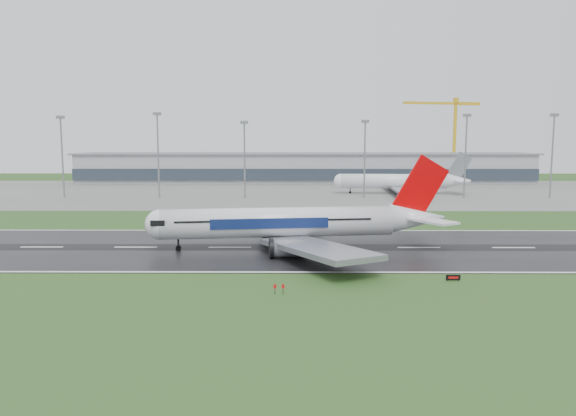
{
  "coord_description": "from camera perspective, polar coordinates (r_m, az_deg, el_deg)",
  "views": [
    {
      "loc": [
        -6.96,
        -113.16,
        22.63
      ],
      "look_at": [
        -7.75,
        12.0,
        7.0
      ],
      "focal_mm": 33.94,
      "sensor_mm": 36.0,
      "label": 1
    }
  ],
  "objects": [
    {
      "name": "tower_crane",
      "position": [
        326.69,
        17.04,
        6.89
      ],
      "size": [
        46.36,
        13.18,
        46.23
      ],
      "primitive_type": null,
      "rotation": [
        0.0,
        0.0,
        0.23
      ],
      "color": "gold",
      "rests_on": "ground"
    },
    {
      "name": "runway",
      "position": [
        115.6,
        3.82,
        -4.16
      ],
      "size": [
        400.0,
        45.0,
        0.1
      ],
      "primitive_type": "cube",
      "color": "black",
      "rests_on": "ground"
    },
    {
      "name": "floodmast_1",
      "position": [
        219.54,
        -13.44,
        5.22
      ],
      "size": [
        0.64,
        0.64,
        32.22
      ],
      "primitive_type": "cylinder",
      "color": "gray",
      "rests_on": "ground"
    },
    {
      "name": "main_airliner",
      "position": [
        113.42,
        1.21,
        0.43
      ],
      "size": [
        70.28,
        67.68,
        18.65
      ],
      "primitive_type": null,
      "rotation": [
        0.0,
        0.0,
        0.13
      ],
      "color": "silver",
      "rests_on": "runway"
    },
    {
      "name": "runway_sign",
      "position": [
        92.54,
        16.92,
        -7.02
      ],
      "size": [
        2.31,
        0.59,
        1.04
      ],
      "primitive_type": null,
      "rotation": [
        0.0,
        0.0,
        -0.15
      ],
      "color": "black",
      "rests_on": "ground"
    },
    {
      "name": "apron",
      "position": [
        239.33,
        2.03,
        1.7
      ],
      "size": [
        400.0,
        130.0,
        0.08
      ],
      "primitive_type": "cube",
      "color": "slate",
      "rests_on": "ground"
    },
    {
      "name": "ground",
      "position": [
        115.6,
        3.82,
        -4.19
      ],
      "size": [
        520.0,
        520.0,
        0.0
      ],
      "primitive_type": "plane",
      "color": "#254A1B",
      "rests_on": "ground"
    },
    {
      "name": "floodmast_5",
      "position": [
        236.21,
        25.92,
        4.76
      ],
      "size": [
        0.64,
        0.64,
        31.72
      ],
      "primitive_type": "cylinder",
      "color": "gray",
      "rests_on": "ground"
    },
    {
      "name": "parked_airliner",
      "position": [
        234.88,
        11.61,
        3.56
      ],
      "size": [
        61.26,
        57.45,
        17.14
      ],
      "primitive_type": null,
      "rotation": [
        0.0,
        0.0,
        -0.05
      ],
      "color": "white",
      "rests_on": "apron"
    },
    {
      "name": "floodmast_3",
      "position": [
        215.21,
        8.03,
        4.92
      ],
      "size": [
        0.64,
        0.64,
        29.29
      ],
      "primitive_type": "cylinder",
      "color": "gray",
      "rests_on": "ground"
    },
    {
      "name": "terminal",
      "position": [
        298.62,
        1.7,
        4.21
      ],
      "size": [
        240.0,
        36.0,
        15.0
      ],
      "primitive_type": "cube",
      "color": "gray",
      "rests_on": "ground"
    },
    {
      "name": "floodmast_4",
      "position": [
        223.81,
        18.09,
        5.01
      ],
      "size": [
        0.64,
        0.64,
        31.57
      ],
      "primitive_type": "cylinder",
      "color": "gray",
      "rests_on": "ground"
    },
    {
      "name": "floodmast_0",
      "position": [
        231.43,
        -22.56,
        4.8
      ],
      "size": [
        0.64,
        0.64,
        30.89
      ],
      "primitive_type": "cylinder",
      "color": "gray",
      "rests_on": "ground"
    },
    {
      "name": "floodmast_2",
      "position": [
        214.1,
        -4.57,
        4.91
      ],
      "size": [
        0.64,
        0.64,
        28.9
      ],
      "primitive_type": "cylinder",
      "color": "gray",
      "rests_on": "ground"
    }
  ]
}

